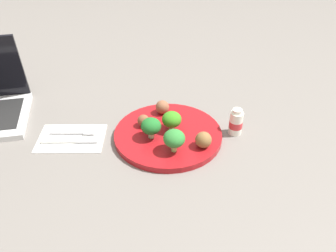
{
  "coord_description": "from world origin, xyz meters",
  "views": [
    {
      "loc": [
        -0.02,
        -0.74,
        0.57
      ],
      "look_at": [
        0.0,
        0.0,
        0.04
      ],
      "focal_mm": 38.23,
      "sensor_mm": 36.0,
      "label": 1
    }
  ],
  "objects_px": {
    "napkin": "(71,138)",
    "yogurt_bottle": "(236,123)",
    "broccoli_floret_mid_left": "(151,126)",
    "knife": "(72,141)",
    "meatball_mid_right": "(143,121)",
    "broccoli_floret_near_rim": "(172,120)",
    "broccoli_floret_far_rim": "(174,139)",
    "fork": "(75,132)",
    "meatball_center": "(162,107)",
    "meatball_near_rim": "(203,140)",
    "plate": "(168,135)"
  },
  "relations": [
    {
      "from": "knife",
      "to": "meatball_center",
      "type": "bearing_deg",
      "value": 25.2
    },
    {
      "from": "meatball_center",
      "to": "napkin",
      "type": "xyz_separation_m",
      "value": [
        -0.24,
        -0.09,
        -0.03
      ]
    },
    {
      "from": "broccoli_floret_near_rim",
      "to": "napkin",
      "type": "height_order",
      "value": "broccoli_floret_near_rim"
    },
    {
      "from": "broccoli_floret_far_rim",
      "to": "fork",
      "type": "distance_m",
      "value": 0.28
    },
    {
      "from": "broccoli_floret_mid_left",
      "to": "knife",
      "type": "distance_m",
      "value": 0.21
    },
    {
      "from": "plate",
      "to": "fork",
      "type": "height_order",
      "value": "plate"
    },
    {
      "from": "broccoli_floret_far_rim",
      "to": "fork",
      "type": "relative_size",
      "value": 0.48
    },
    {
      "from": "fork",
      "to": "knife",
      "type": "xyz_separation_m",
      "value": [
        -0.0,
        -0.04,
        -0.0
      ]
    },
    {
      "from": "broccoli_floret_far_rim",
      "to": "knife",
      "type": "distance_m",
      "value": 0.27
    },
    {
      "from": "meatball_center",
      "to": "napkin",
      "type": "relative_size",
      "value": 0.22
    },
    {
      "from": "broccoli_floret_mid_left",
      "to": "meatball_near_rim",
      "type": "distance_m",
      "value": 0.13
    },
    {
      "from": "meatball_mid_right",
      "to": "knife",
      "type": "relative_size",
      "value": 0.22
    },
    {
      "from": "meatball_center",
      "to": "yogurt_bottle",
      "type": "bearing_deg",
      "value": -22.21
    },
    {
      "from": "fork",
      "to": "knife",
      "type": "relative_size",
      "value": 0.83
    },
    {
      "from": "meatball_mid_right",
      "to": "yogurt_bottle",
      "type": "distance_m",
      "value": 0.24
    },
    {
      "from": "broccoli_floret_near_rim",
      "to": "meatball_center",
      "type": "distance_m",
      "value": 0.08
    },
    {
      "from": "meatball_center",
      "to": "yogurt_bottle",
      "type": "distance_m",
      "value": 0.21
    },
    {
      "from": "napkin",
      "to": "yogurt_bottle",
      "type": "distance_m",
      "value": 0.43
    },
    {
      "from": "meatball_mid_right",
      "to": "knife",
      "type": "height_order",
      "value": "meatball_mid_right"
    },
    {
      "from": "napkin",
      "to": "broccoli_floret_near_rim",
      "type": "bearing_deg",
      "value": 2.49
    },
    {
      "from": "napkin",
      "to": "yogurt_bottle",
      "type": "relative_size",
      "value": 2.3
    },
    {
      "from": "broccoli_floret_far_rim",
      "to": "meatball_center",
      "type": "bearing_deg",
      "value": 98.74
    },
    {
      "from": "meatball_mid_right",
      "to": "fork",
      "type": "xyz_separation_m",
      "value": [
        -0.18,
        -0.01,
        -0.02
      ]
    },
    {
      "from": "broccoli_floret_near_rim",
      "to": "yogurt_bottle",
      "type": "bearing_deg",
      "value": 0.62
    },
    {
      "from": "meatball_mid_right",
      "to": "yogurt_bottle",
      "type": "height_order",
      "value": "yogurt_bottle"
    },
    {
      "from": "meatball_near_rim",
      "to": "meatball_center",
      "type": "bearing_deg",
      "value": 122.68
    },
    {
      "from": "broccoli_floret_near_rim",
      "to": "meatball_center",
      "type": "bearing_deg",
      "value": 106.04
    },
    {
      "from": "yogurt_bottle",
      "to": "fork",
      "type": "bearing_deg",
      "value": 179.35
    },
    {
      "from": "broccoli_floret_near_rim",
      "to": "meatball_mid_right",
      "type": "height_order",
      "value": "broccoli_floret_near_rim"
    },
    {
      "from": "broccoli_floret_far_rim",
      "to": "meatball_center",
      "type": "distance_m",
      "value": 0.17
    },
    {
      "from": "broccoli_floret_mid_left",
      "to": "fork",
      "type": "distance_m",
      "value": 0.21
    },
    {
      "from": "knife",
      "to": "fork",
      "type": "bearing_deg",
      "value": 87.86
    },
    {
      "from": "broccoli_floret_far_rim",
      "to": "meatball_near_rim",
      "type": "height_order",
      "value": "broccoli_floret_far_rim"
    },
    {
      "from": "broccoli_floret_near_rim",
      "to": "fork",
      "type": "distance_m",
      "value": 0.26
    },
    {
      "from": "broccoli_floret_near_rim",
      "to": "meatball_center",
      "type": "relative_size",
      "value": 1.37
    },
    {
      "from": "broccoli_floret_far_rim",
      "to": "meatball_center",
      "type": "height_order",
      "value": "broccoli_floret_far_rim"
    },
    {
      "from": "plate",
      "to": "meatball_mid_right",
      "type": "relative_size",
      "value": 8.67
    },
    {
      "from": "broccoli_floret_mid_left",
      "to": "yogurt_bottle",
      "type": "distance_m",
      "value": 0.22
    },
    {
      "from": "meatball_center",
      "to": "yogurt_bottle",
      "type": "relative_size",
      "value": 0.51
    },
    {
      "from": "plate",
      "to": "broccoli_floret_far_rim",
      "type": "height_order",
      "value": "broccoli_floret_far_rim"
    },
    {
      "from": "broccoli_floret_mid_left",
      "to": "napkin",
      "type": "distance_m",
      "value": 0.21
    },
    {
      "from": "plate",
      "to": "meatball_near_rim",
      "type": "relative_size",
      "value": 6.93
    },
    {
      "from": "meatball_near_rim",
      "to": "fork",
      "type": "bearing_deg",
      "value": 166.47
    },
    {
      "from": "broccoli_floret_near_rim",
      "to": "knife",
      "type": "relative_size",
      "value": 0.36
    },
    {
      "from": "broccoli_floret_far_rim",
      "to": "napkin",
      "type": "distance_m",
      "value": 0.28
    },
    {
      "from": "plate",
      "to": "meatball_center",
      "type": "xyz_separation_m",
      "value": [
        -0.01,
        0.09,
        0.03
      ]
    },
    {
      "from": "plate",
      "to": "knife",
      "type": "bearing_deg",
      "value": -175.96
    },
    {
      "from": "broccoli_floret_far_rim",
      "to": "broccoli_floret_near_rim",
      "type": "bearing_deg",
      "value": 91.75
    },
    {
      "from": "yogurt_bottle",
      "to": "broccoli_floret_mid_left",
      "type": "bearing_deg",
      "value": -171.41
    },
    {
      "from": "broccoli_floret_far_rim",
      "to": "napkin",
      "type": "relative_size",
      "value": 0.34
    }
  ]
}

